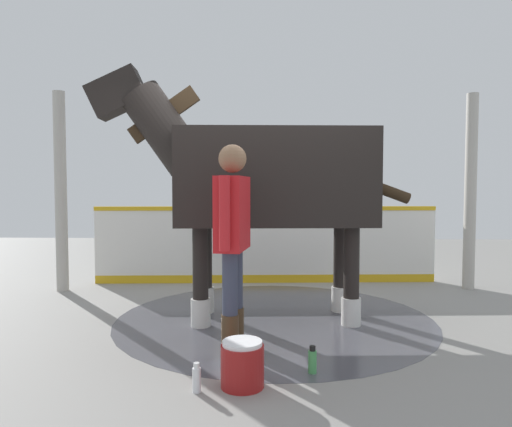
% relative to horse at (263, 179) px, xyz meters
% --- Properties ---
extents(ground_plane, '(16.00, 16.00, 0.02)m').
position_rel_horse_xyz_m(ground_plane, '(-0.01, 0.12, -1.52)').
color(ground_plane, gray).
extents(wet_patch, '(3.41, 3.41, 0.00)m').
position_rel_horse_xyz_m(wet_patch, '(0.13, 0.01, -1.51)').
color(wet_patch, '#4C4C54').
rests_on(wet_patch, ground).
extents(barrier_wall, '(5.08, 0.38, 1.15)m').
position_rel_horse_xyz_m(barrier_wall, '(0.01, 1.95, -0.98)').
color(barrier_wall, white).
rests_on(barrier_wall, ground).
extents(roof_post_near, '(0.16, 0.16, 2.73)m').
position_rel_horse_xyz_m(roof_post_near, '(-2.79, 1.29, -0.15)').
color(roof_post_near, '#B7B2A8').
rests_on(roof_post_near, ground).
extents(roof_post_far, '(0.16, 0.16, 2.73)m').
position_rel_horse_xyz_m(roof_post_far, '(2.87, 1.62, -0.15)').
color(roof_post_far, '#B7B2A8').
rests_on(roof_post_far, ground).
extents(horse, '(3.45, 1.11, 2.69)m').
position_rel_horse_xyz_m(horse, '(0.00, 0.00, 0.00)').
color(horse, black).
rests_on(horse, ground).
extents(handler, '(0.28, 0.70, 1.78)m').
position_rel_horse_xyz_m(handler, '(-0.24, -1.03, -0.47)').
color(handler, '#47331E').
rests_on(handler, ground).
extents(wash_bucket, '(0.31, 0.31, 0.33)m').
position_rel_horse_xyz_m(wash_bucket, '(-0.11, -1.75, -1.35)').
color(wash_bucket, maroon).
rests_on(wash_bucket, ground).
extents(bottle_shampoo, '(0.06, 0.06, 0.21)m').
position_rel_horse_xyz_m(bottle_shampoo, '(-0.42, -1.85, -1.42)').
color(bottle_shampoo, white).
rests_on(bottle_shampoo, ground).
extents(bottle_spray, '(0.07, 0.07, 0.21)m').
position_rel_horse_xyz_m(bottle_spray, '(0.41, -1.49, -1.41)').
color(bottle_spray, '#4CA559').
rests_on(bottle_spray, ground).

